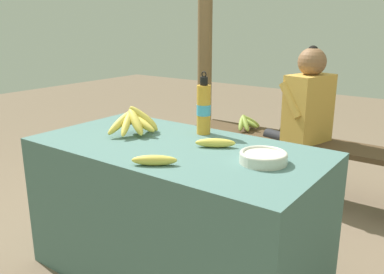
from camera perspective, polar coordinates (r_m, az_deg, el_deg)
name	(u,v)px	position (r m, az deg, el deg)	size (l,w,h in m)	color
ground_plane	(177,273)	(2.25, -2.17, -18.52)	(12.00, 12.00, 0.00)	#75604C
market_counter	(176,212)	(2.07, -2.27, -10.48)	(1.42, 0.74, 0.70)	#4C706B
banana_bunch_ripe	(136,120)	(2.14, -7.81, 2.35)	(0.20, 0.33, 0.16)	#4C381E
serving_bowl	(263,157)	(1.72, 9.98, -2.77)	(0.20, 0.20, 0.05)	silver
water_bottle	(204,109)	(2.11, 1.65, 4.01)	(0.07, 0.07, 0.33)	gold
loose_banana_front	(154,160)	(1.67, -5.30, -3.27)	(0.18, 0.14, 0.04)	#E0C64C
loose_banana_side	(215,143)	(1.91, 3.31, -0.83)	(0.18, 0.14, 0.04)	#E0C64C
wooden_bench	(298,148)	(3.11, 14.59, -1.47)	(1.71, 0.32, 0.44)	#4C3823
seated_vendor	(303,112)	(3.01, 15.25, 3.41)	(0.46, 0.43, 1.12)	#232328
banana_bunch_green	(246,122)	(3.25, 7.64, 2.10)	(0.17, 0.27, 0.13)	#4C381E
support_post_near	(205,17)	(3.63, 1.85, 16.47)	(0.13, 0.13, 2.62)	brown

